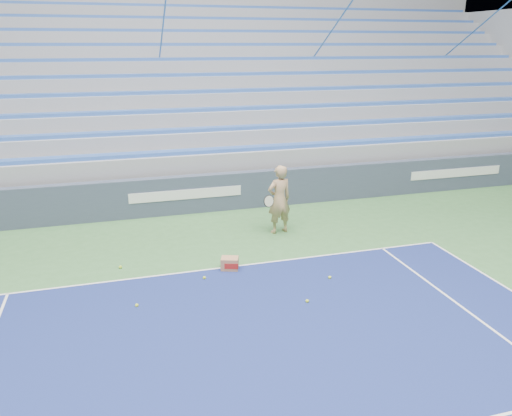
# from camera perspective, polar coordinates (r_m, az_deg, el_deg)

# --- Properties ---
(sponsor_barrier) EXTENTS (30.00, 0.32, 1.10)m
(sponsor_barrier) POSITION_cam_1_polar(r_m,az_deg,el_deg) (14.49, -8.05, 1.53)
(sponsor_barrier) COLOR #384256
(sponsor_barrier) RESTS_ON ground
(bleachers) EXTENTS (31.00, 9.15, 7.30)m
(bleachers) POSITION_cam_1_polar(r_m,az_deg,el_deg) (19.71, -10.79, 11.19)
(bleachers) COLOR gray
(bleachers) RESTS_ON ground
(tennis_player) EXTENTS (0.97, 0.89, 1.79)m
(tennis_player) POSITION_cam_1_polar(r_m,az_deg,el_deg) (12.74, 2.67, 0.98)
(tennis_player) COLOR tan
(tennis_player) RESTS_ON ground
(ball_box) EXTENTS (0.44, 0.39, 0.28)m
(ball_box) POSITION_cam_1_polar(r_m,az_deg,el_deg) (10.90, -3.01, -6.37)
(ball_box) COLOR #A67650
(ball_box) RESTS_ON ground
(tennis_ball_0) EXTENTS (0.07, 0.07, 0.07)m
(tennis_ball_0) POSITION_cam_1_polar(r_m,az_deg,el_deg) (9.73, -13.47, -10.76)
(tennis_ball_0) COLOR #CBE72F
(tennis_ball_0) RESTS_ON ground
(tennis_ball_1) EXTENTS (0.07, 0.07, 0.07)m
(tennis_ball_1) POSITION_cam_1_polar(r_m,az_deg,el_deg) (10.62, 8.43, -7.85)
(tennis_ball_1) COLOR #CBE72F
(tennis_ball_1) RESTS_ON ground
(tennis_ball_2) EXTENTS (0.07, 0.07, 0.07)m
(tennis_ball_2) POSITION_cam_1_polar(r_m,az_deg,el_deg) (9.67, 5.87, -10.54)
(tennis_ball_2) COLOR #CBE72F
(tennis_ball_2) RESTS_ON ground
(tennis_ball_3) EXTENTS (0.07, 0.07, 0.07)m
(tennis_ball_3) POSITION_cam_1_polar(r_m,az_deg,el_deg) (10.55, -5.93, -7.94)
(tennis_ball_3) COLOR #CBE72F
(tennis_ball_3) RESTS_ON ground
(tennis_ball_4) EXTENTS (0.07, 0.07, 0.07)m
(tennis_ball_4) POSITION_cam_1_polar(r_m,az_deg,el_deg) (11.36, -15.24, -6.53)
(tennis_ball_4) COLOR #CBE72F
(tennis_ball_4) RESTS_ON ground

